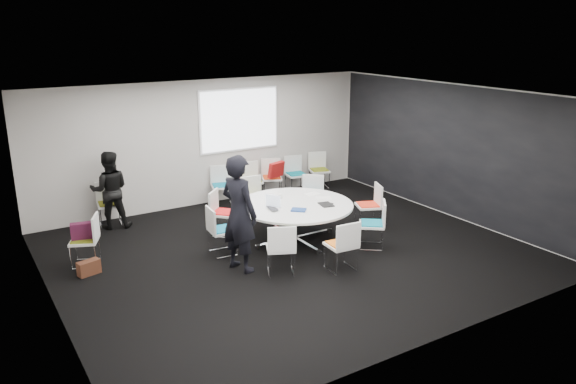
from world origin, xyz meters
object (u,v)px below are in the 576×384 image
chair_ring_b (312,204)px  chair_ring_e (222,239)px  chair_back_e (319,177)px  chair_person_back (110,212)px  laptop (275,208)px  person_main (239,213)px  chair_ring_g (341,255)px  chair_back_b (251,189)px  chair_ring_d (224,221)px  chair_ring_h (372,233)px  conference_table (295,214)px  chair_spare_left (86,250)px  chair_back_a (222,193)px  chair_ring_a (368,214)px  cup (280,196)px  brown_bag (89,268)px  maroon_bag (83,231)px  chair_back_c (272,185)px  chair_ring_c (255,206)px  chair_back_d (296,181)px  chair_ring_f (281,258)px  person_back (110,190)px

chair_ring_b → chair_ring_e: 2.64m
chair_back_e → chair_person_back: same height
laptop → person_main: bearing=126.9°
chair_ring_g → chair_back_b: same height
chair_ring_b → chair_ring_d: same height
chair_ring_h → chair_back_b: 3.77m
chair_back_b → chair_back_e: (1.93, 0.01, 0.00)m
conference_table → chair_ring_e: (-1.46, 0.14, -0.26)m
person_main → chair_spare_left: bearing=36.4°
chair_back_a → chair_ring_a: bearing=140.9°
conference_table → person_main: size_ratio=1.10×
conference_table → cup: cup is taller
chair_ring_d → chair_person_back: size_ratio=1.00×
chair_ring_h → brown_bag: size_ratio=2.44×
chair_back_b → laptop: bearing=80.9°
conference_table → chair_ring_b: 1.45m
chair_ring_d → chair_back_b: bearing=-176.6°
chair_ring_h → maroon_bag: (-4.66, 1.96, 0.34)m
chair_ring_e → chair_back_c: bearing=140.6°
chair_person_back → brown_bag: (-0.95, -2.22, -0.16)m
brown_bag → chair_ring_b: bearing=5.5°
chair_back_e → chair_person_back: 5.19m
chair_ring_d → laptop: bearing=72.3°
chair_ring_d → cup: chair_ring_d is taller
cup → brown_bag: 3.69m
cup → brown_bag: bearing=178.8°
chair_ring_a → chair_back_b: same height
chair_ring_a → chair_ring_e: same height
chair_ring_c → cup: size_ratio=9.78×
chair_ring_b → conference_table: bearing=81.6°
chair_back_e → person_main: 5.20m
chair_back_e → chair_person_back: (-5.19, 0.01, 0.00)m
chair_ring_e → chair_person_back: same height
chair_ring_c → chair_back_d: (1.77, 1.17, 0.00)m
chair_ring_d → laptop: 1.27m
chair_ring_c → chair_ring_f: same height
person_main → cup: size_ratio=21.90×
chair_ring_d → chair_back_a: (0.79, 1.74, 0.00)m
chair_back_b → chair_spare_left: bearing=33.9°
chair_ring_e → chair_ring_f: (0.47, -1.25, 0.00)m
chair_ring_g → chair_back_b: bearing=86.7°
chair_back_e → chair_back_d: bearing=20.8°
chair_ring_d → chair_back_c: same height
person_back → chair_ring_b: bearing=173.5°
conference_table → person_main: 1.66m
chair_ring_d → chair_spare_left: size_ratio=1.00×
chair_ring_b → chair_back_a: size_ratio=1.00×
chair_back_a → chair_back_e: 2.67m
person_back → conference_table: bearing=153.3°
chair_back_e → chair_person_back: size_ratio=1.00×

